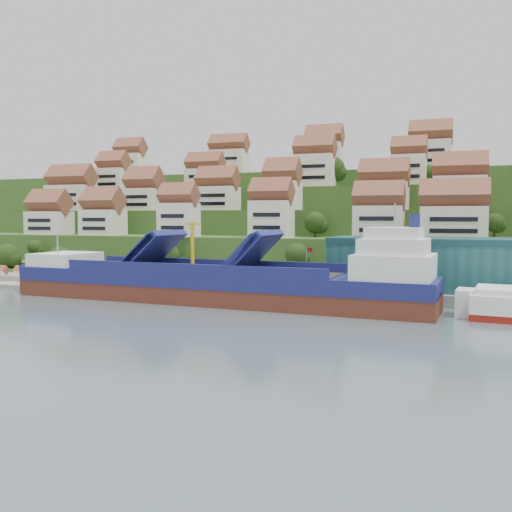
% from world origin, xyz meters
% --- Properties ---
extents(ground, '(300.00, 300.00, 0.00)m').
position_xyz_m(ground, '(0.00, 0.00, 0.00)').
color(ground, slate).
rests_on(ground, ground).
extents(quay, '(180.00, 14.00, 2.20)m').
position_xyz_m(quay, '(20.00, 15.00, 1.10)').
color(quay, gray).
rests_on(quay, ground).
extents(pebble_beach, '(45.00, 20.00, 1.00)m').
position_xyz_m(pebble_beach, '(-58.00, 12.00, 0.50)').
color(pebble_beach, gray).
rests_on(pebble_beach, ground).
extents(hillside, '(260.00, 128.00, 31.00)m').
position_xyz_m(hillside, '(0.00, 103.55, 10.66)').
color(hillside, '#2D4C1E').
rests_on(hillside, ground).
extents(hillside_village, '(157.19, 64.75, 29.20)m').
position_xyz_m(hillside_village, '(2.83, 60.36, 24.25)').
color(hillside_village, white).
rests_on(hillside_village, ground).
extents(hillside_trees, '(142.39, 62.45, 31.50)m').
position_xyz_m(hillside_trees, '(-12.36, 43.33, 15.97)').
color(hillside_trees, '#243F15').
rests_on(hillside_trees, ground).
extents(warehouse, '(60.00, 15.00, 10.00)m').
position_xyz_m(warehouse, '(52.00, 17.00, 7.20)').
color(warehouse, '#205558').
rests_on(warehouse, quay).
extents(flagpole, '(1.28, 0.16, 8.00)m').
position_xyz_m(flagpole, '(18.11, 10.00, 6.88)').
color(flagpole, gray).
rests_on(flagpole, quay).
extents(cargo_ship, '(83.09, 16.60, 18.38)m').
position_xyz_m(cargo_ship, '(4.57, -0.05, 3.46)').
color(cargo_ship, '#59281B').
rests_on(cargo_ship, ground).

